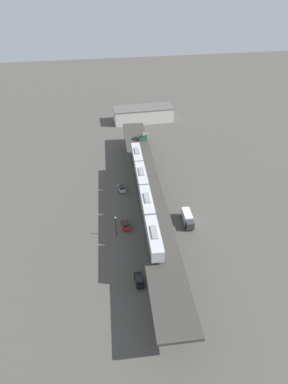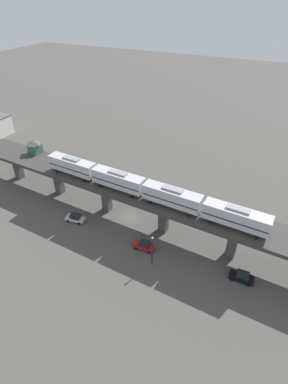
% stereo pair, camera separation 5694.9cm
% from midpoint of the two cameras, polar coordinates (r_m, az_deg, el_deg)
% --- Properties ---
extents(ground_plane, '(400.00, 400.00, 0.00)m').
position_cam_midpoint_polar(ground_plane, '(77.18, -23.45, -11.35)').
color(ground_plane, '#4C4944').
extents(elevated_viaduct, '(13.95, 92.34, 8.14)m').
position_cam_midpoint_polar(elevated_viaduct, '(72.54, -24.61, -7.52)').
color(elevated_viaduct, '#393733').
rests_on(elevated_viaduct, ground).
extents(subway_train, '(5.83, 49.88, 4.45)m').
position_cam_midpoint_polar(subway_train, '(66.82, -23.99, -7.15)').
color(subway_train, silver).
rests_on(subway_train, elevated_viaduct).
extents(signal_hut, '(3.41, 3.41, 3.40)m').
position_cam_midpoint_polar(signal_hut, '(95.78, -35.51, 1.64)').
color(signal_hut, '#33604C').
rests_on(signal_hut, elevated_viaduct).
extents(street_car_black, '(2.07, 4.46, 1.89)m').
position_cam_midpoint_polar(street_car_black, '(60.15, -9.60, -24.11)').
color(street_car_black, black).
rests_on(street_car_black, ground).
extents(street_car_red, '(2.19, 4.51, 1.89)m').
position_cam_midpoint_polar(street_car_red, '(69.34, -23.92, -16.82)').
color(street_car_red, '#AD1E1E').
rests_on(street_car_red, ground).
extents(street_car_silver, '(2.46, 4.62, 1.89)m').
position_cam_midpoint_polar(street_car_silver, '(81.57, -32.13, -10.67)').
color(street_car_silver, '#B7BABF').
rests_on(street_car_silver, ground).
extents(delivery_truck, '(2.74, 7.32, 3.20)m').
position_cam_midpoint_polar(delivery_truck, '(75.83, -13.68, -8.05)').
color(delivery_truck, '#333338').
rests_on(delivery_truck, ground).
extents(street_lamp, '(0.44, 0.44, 6.94)m').
position_cam_midpoint_polar(street_lamp, '(64.23, -24.58, -17.88)').
color(street_lamp, black).
rests_on(street_lamp, ground).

